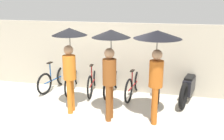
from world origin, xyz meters
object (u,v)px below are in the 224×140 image
object	(u,v)px
parked_bicycle_4	(134,85)
pedestrian_leading	(70,50)
parked_bicycle_0	(54,79)
parked_bicycle_1	(74,79)
pedestrian_trailing	(157,50)
parked_bicycle_2	(93,81)
motorcycle	(189,87)
parked_bicycle_3	(113,82)
pedestrian_center	(110,53)
parked_bicycle_5	(155,85)

from	to	relation	value
parked_bicycle_4	pedestrian_leading	xyz separation A→B (m)	(-1.43, -1.33, 1.25)
parked_bicycle_0	parked_bicycle_1	xyz separation A→B (m)	(0.64, 0.04, 0.01)
parked_bicycle_4	pedestrian_trailing	distance (m)	2.08
parked_bicycle_2	motorcycle	world-z (taller)	parked_bicycle_2
pedestrian_trailing	pedestrian_leading	bearing A→B (deg)	169.67
parked_bicycle_1	pedestrian_trailing	bearing A→B (deg)	-124.39
parked_bicycle_3	pedestrian_leading	distance (m)	2.01
parked_bicycle_3	parked_bicycle_4	size ratio (longest dim) A/B	1.01
parked_bicycle_4	motorcycle	xyz separation A→B (m)	(1.58, 0.05, 0.04)
parked_bicycle_3	pedestrian_leading	world-z (taller)	pedestrian_leading
parked_bicycle_0	pedestrian_leading	size ratio (longest dim) A/B	0.74
parked_bicycle_0	pedestrian_center	size ratio (longest dim) A/B	0.74
pedestrian_center	pedestrian_trailing	xyz separation A→B (m)	(1.04, 0.09, 0.09)
parked_bicycle_0	parked_bicycle_2	size ratio (longest dim) A/B	0.93
parked_bicycle_3	pedestrian_center	world-z (taller)	pedestrian_center
pedestrian_leading	pedestrian_center	bearing A→B (deg)	-13.50
parked_bicycle_1	pedestrian_trailing	size ratio (longest dim) A/B	0.81
parked_bicycle_3	parked_bicycle_4	xyz separation A→B (m)	(0.64, -0.05, -0.01)
pedestrian_leading	parked_bicycle_4	bearing A→B (deg)	39.14
pedestrian_center	parked_bicycle_1	bearing A→B (deg)	138.54
parked_bicycle_1	pedestrian_leading	world-z (taller)	pedestrian_leading
parked_bicycle_1	parked_bicycle_5	bearing A→B (deg)	-94.98
parked_bicycle_4	parked_bicycle_3	bearing A→B (deg)	93.47
pedestrian_center	pedestrian_trailing	distance (m)	1.05
parked_bicycle_5	motorcycle	bearing A→B (deg)	-98.62
parked_bicycle_2	parked_bicycle_5	distance (m)	1.91
pedestrian_leading	motorcycle	xyz separation A→B (m)	(3.00, 1.37, -1.21)
parked_bicycle_1	parked_bicycle_4	bearing A→B (deg)	-96.53
parked_bicycle_1	motorcycle	distance (m)	3.49
parked_bicycle_4	pedestrian_leading	world-z (taller)	pedestrian_leading
pedestrian_center	pedestrian_trailing	world-z (taller)	pedestrian_trailing
parked_bicycle_0	parked_bicycle_4	world-z (taller)	parked_bicycle_4
pedestrian_leading	parked_bicycle_0	bearing A→B (deg)	126.25
parked_bicycle_3	parked_bicycle_5	bearing A→B (deg)	-84.76
parked_bicycle_0	motorcycle	bearing A→B (deg)	-77.42
parked_bicycle_2	motorcycle	size ratio (longest dim) A/B	0.86
parked_bicycle_3	pedestrian_leading	xyz separation A→B (m)	(-0.79, -1.37, 1.24)
parked_bicycle_0	pedestrian_leading	world-z (taller)	pedestrian_leading
parked_bicycle_4	pedestrian_center	bearing A→B (deg)	174.38
parked_bicycle_3	parked_bicycle_5	distance (m)	1.28
parked_bicycle_1	motorcycle	bearing A→B (deg)	-95.08
motorcycle	parked_bicycle_5	bearing A→B (deg)	104.77
parked_bicycle_2	parked_bicycle_0	bearing A→B (deg)	85.28
parked_bicycle_3	pedestrian_leading	bearing A→B (deg)	155.13
pedestrian_leading	parked_bicycle_2	bearing A→B (deg)	80.10
parked_bicycle_0	parked_bicycle_1	distance (m)	0.64
parked_bicycle_3	pedestrian_trailing	bearing A→B (deg)	-132.80
pedestrian_center	motorcycle	xyz separation A→B (m)	(1.93, 1.56, -1.23)
parked_bicycle_3	motorcycle	world-z (taller)	parked_bicycle_3
parked_bicycle_1	parked_bicycle_0	bearing A→B (deg)	88.53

